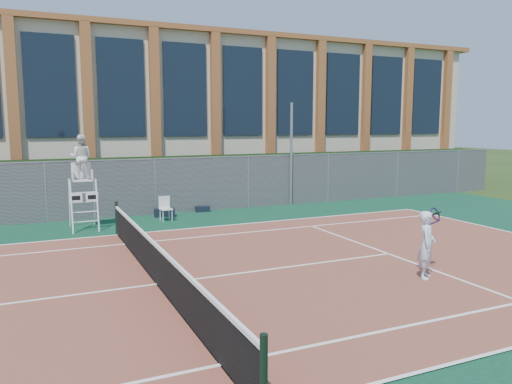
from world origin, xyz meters
name	(u,v)px	position (x,y,z in m)	size (l,w,h in m)	color
ground	(157,285)	(0.00, 0.00, 0.00)	(120.00, 120.00, 0.00)	#233814
apron	(148,273)	(0.00, 1.00, 0.01)	(36.00, 20.00, 0.01)	#0D3A1E
tennis_court	(157,285)	(0.00, 0.00, 0.02)	(23.77, 10.97, 0.02)	brown
tennis_net	(156,262)	(0.00, 0.00, 0.54)	(0.10, 11.30, 1.10)	black
fence	(103,190)	(0.00, 8.80, 1.10)	(40.00, 0.06, 2.20)	#595E60
hedge	(99,186)	(0.00, 10.00, 1.10)	(40.00, 1.40, 2.20)	black
building	(78,113)	(0.00, 17.95, 4.15)	(45.00, 10.60, 8.22)	beige
steel_pole	(291,154)	(8.01, 8.70, 2.25)	(0.12, 0.12, 4.50)	#9EA0A5
umpire_chair	(81,160)	(-0.88, 7.04, 2.37)	(0.91, 1.40, 3.25)	white
plastic_chair	(165,206)	(2.01, 7.35, 0.54)	(0.45, 0.45, 0.91)	silver
sports_bag_near	(164,212)	(2.18, 8.15, 0.17)	(0.76, 0.30, 0.32)	black
sports_bag_far	(203,209)	(3.87, 8.60, 0.12)	(0.57, 0.25, 0.23)	black
tennis_player	(427,244)	(5.78, -2.07, 0.82)	(0.94, 0.75, 1.59)	silver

